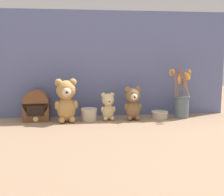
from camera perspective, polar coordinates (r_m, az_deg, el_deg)
The scene contains 9 objects.
ground_plane at distance 1.84m, azimuth 0.07°, elevation -4.65°, with size 4.00×4.00×0.00m, color #8E7056.
backdrop_wall at distance 1.95m, azimuth -0.51°, elevation 6.86°, with size 1.66×0.02×0.72m.
teddy_bear_large at distance 1.80m, azimuth -9.30°, elevation -0.30°, with size 0.15×0.14×0.28m.
teddy_bear_medium at distance 1.85m, azimuth 4.26°, elevation -0.90°, with size 0.12×0.11×0.22m.
teddy_bear_small at distance 1.84m, azimuth -0.80°, elevation -1.59°, with size 0.10×0.09×0.18m.
flower_vase at distance 1.96m, azimuth 13.96°, elevation -0.79°, with size 0.15×0.15×0.34m.
vintage_radio at distance 1.89m, azimuth -15.07°, elevation -1.62°, with size 0.16×0.12×0.20m.
decorative_tin_tall at distance 1.85m, azimuth -4.69°, elevation -3.32°, with size 0.11×0.11×0.08m.
decorative_tin_short at distance 1.93m, azimuth 9.67°, elevation -3.38°, with size 0.11×0.11×0.05m.
Camera 1 is at (-0.21, -1.78, 0.42)m, focal length 45.00 mm.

